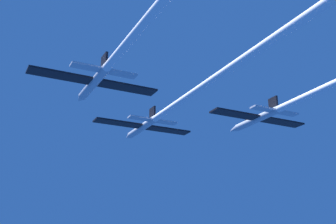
% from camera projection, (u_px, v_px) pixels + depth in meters
% --- Properties ---
extents(jet_lead, '(18.22, 56.25, 3.02)m').
position_uv_depth(jet_lead, '(183.00, 100.00, 64.41)').
color(jet_lead, '#B2BAC6').
extents(jet_left_wing, '(18.22, 49.01, 3.02)m').
position_uv_depth(jet_left_wing, '(126.00, 44.00, 49.22)').
color(jet_left_wing, '#B2BAC6').
extents(jet_right_wing, '(18.22, 48.83, 3.02)m').
position_uv_depth(jet_right_wing, '(310.00, 95.00, 62.36)').
color(jet_right_wing, '#B2BAC6').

